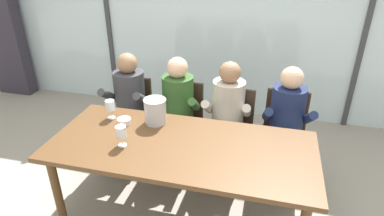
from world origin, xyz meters
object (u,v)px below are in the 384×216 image
object	(u,v)px
chair_right_of_center	(284,128)
tasting_bowl	(124,121)
ice_bucket_primary	(155,111)
dining_table	(181,152)
wine_glass_near_bucket	(121,133)
person_navy_polo	(287,121)
person_beige_jumper	(227,114)
chair_left_of_center	(181,116)
chair_center	(231,124)
person_charcoal_jacket	(128,102)
person_olive_shirt	(177,108)
wine_glass_by_left_taster	(110,106)
chair_near_curtain	(131,111)

from	to	relation	value
chair_right_of_center	tasting_bowl	distance (m)	1.59
chair_right_of_center	ice_bucket_primary	world-z (taller)	ice_bucket_primary
dining_table	wine_glass_near_bucket	distance (m)	0.50
person_navy_polo	person_beige_jumper	bearing A→B (deg)	175.71
ice_bucket_primary	wine_glass_near_bucket	world-z (taller)	ice_bucket_primary
person_navy_polo	ice_bucket_primary	bearing A→B (deg)	-162.52
chair_left_of_center	chair_right_of_center	world-z (taller)	same
chair_left_of_center	person_navy_polo	distance (m)	1.10
person_navy_polo	wine_glass_near_bucket	bearing A→B (deg)	-149.97
chair_center	ice_bucket_primary	world-z (taller)	ice_bucket_primary
person_charcoal_jacket	tasting_bowl	world-z (taller)	person_charcoal_jacket
chair_center	chair_right_of_center	world-z (taller)	same
chair_left_of_center	person_olive_shirt	distance (m)	0.22
wine_glass_by_left_taster	wine_glass_near_bucket	distance (m)	0.49
chair_left_of_center	ice_bucket_primary	size ratio (longest dim) A/B	3.77
chair_right_of_center	person_olive_shirt	world-z (taller)	person_olive_shirt
tasting_bowl	wine_glass_by_left_taster	distance (m)	0.20
person_charcoal_jacket	wine_glass_by_left_taster	bearing A→B (deg)	-82.40
dining_table	person_beige_jumper	world-z (taller)	person_beige_jumper
chair_near_curtain	wine_glass_by_left_taster	distance (m)	0.70
chair_left_of_center	wine_glass_near_bucket	distance (m)	1.09
person_beige_jumper	chair_right_of_center	bearing A→B (deg)	14.40
chair_left_of_center	person_charcoal_jacket	xyz separation A→B (m)	(-0.55, -0.14, 0.17)
chair_right_of_center	person_olive_shirt	bearing A→B (deg)	-167.42
chair_center	wine_glass_near_bucket	bearing A→B (deg)	-118.59
chair_near_curtain	chair_center	size ratio (longest dim) A/B	1.00
chair_near_curtain	dining_table	bearing A→B (deg)	-49.39
tasting_bowl	person_navy_polo	bearing A→B (deg)	21.29
chair_near_curtain	wine_glass_by_left_taster	size ratio (longest dim) A/B	4.97
dining_table	wine_glass_near_bucket	bearing A→B (deg)	-163.63
chair_left_of_center	wine_glass_near_bucket	bearing A→B (deg)	-98.09
person_navy_polo	tasting_bowl	xyz separation A→B (m)	(-1.41, -0.55, 0.10)
tasting_bowl	wine_glass_near_bucket	distance (m)	0.36
chair_right_of_center	dining_table	bearing A→B (deg)	-128.35
chair_right_of_center	chair_left_of_center	bearing A→B (deg)	-174.72
chair_right_of_center	person_charcoal_jacket	xyz separation A→B (m)	(-1.62, -0.17, 0.17)
person_charcoal_jacket	wine_glass_by_left_taster	size ratio (longest dim) A/B	6.80
chair_right_of_center	wine_glass_near_bucket	bearing A→B (deg)	-136.85
wine_glass_near_bucket	tasting_bowl	bearing A→B (deg)	112.53
wine_glass_by_left_taster	person_navy_polo	bearing A→B (deg)	16.93
person_olive_shirt	person_navy_polo	bearing A→B (deg)	-4.23
person_olive_shirt	dining_table	bearing A→B (deg)	-74.71
chair_right_of_center	chair_near_curtain	bearing A→B (deg)	-174.26
chair_center	person_navy_polo	xyz separation A→B (m)	(0.54, -0.11, 0.17)
person_olive_shirt	wine_glass_by_left_taster	xyz separation A→B (m)	(-0.47, -0.48, 0.19)
chair_center	wine_glass_by_left_taster	distance (m)	1.23
person_navy_polo	wine_glass_near_bucket	distance (m)	1.55
dining_table	wine_glass_by_left_taster	world-z (taller)	wine_glass_by_left_taster
person_navy_polo	wine_glass_by_left_taster	size ratio (longest dim) A/B	6.80
chair_near_curtain	chair_center	xyz separation A→B (m)	(1.11, 0.00, 0.00)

